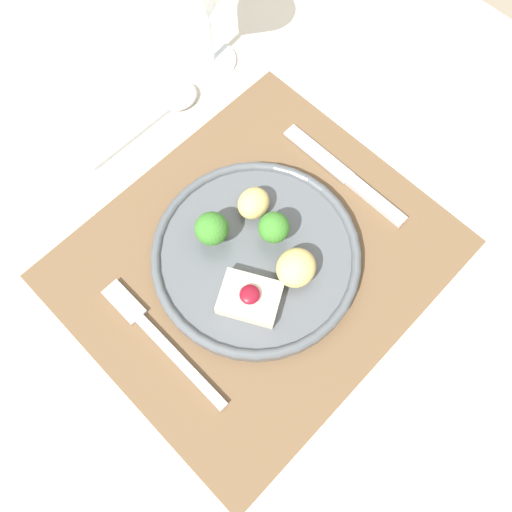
{
  "coord_description": "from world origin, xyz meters",
  "views": [
    {
      "loc": [
        -0.15,
        -0.15,
        1.34
      ],
      "look_at": [
        -0.0,
        -0.0,
        0.78
      ],
      "focal_mm": 35.0,
      "sensor_mm": 36.0,
      "label": 1
    }
  ],
  "objects_px": {
    "dinner_plate": "(256,257)",
    "fork": "(155,335)",
    "knife": "(352,181)",
    "spoon": "(170,104)"
  },
  "relations": [
    {
      "from": "knife",
      "to": "spoon",
      "type": "height_order",
      "value": "spoon"
    },
    {
      "from": "knife",
      "to": "spoon",
      "type": "bearing_deg",
      "value": 107.15
    },
    {
      "from": "fork",
      "to": "dinner_plate",
      "type": "bearing_deg",
      "value": -10.01
    },
    {
      "from": "dinner_plate",
      "to": "fork",
      "type": "height_order",
      "value": "dinner_plate"
    },
    {
      "from": "dinner_plate",
      "to": "knife",
      "type": "relative_size",
      "value": 1.28
    },
    {
      "from": "spoon",
      "to": "knife",
      "type": "bearing_deg",
      "value": -67.11
    },
    {
      "from": "spoon",
      "to": "dinner_plate",
      "type": "bearing_deg",
      "value": -103.52
    },
    {
      "from": "dinner_plate",
      "to": "knife",
      "type": "xyz_separation_m",
      "value": [
        0.17,
        -0.01,
        -0.01
      ]
    },
    {
      "from": "fork",
      "to": "knife",
      "type": "distance_m",
      "value": 0.32
    },
    {
      "from": "dinner_plate",
      "to": "fork",
      "type": "distance_m",
      "value": 0.15
    }
  ]
}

